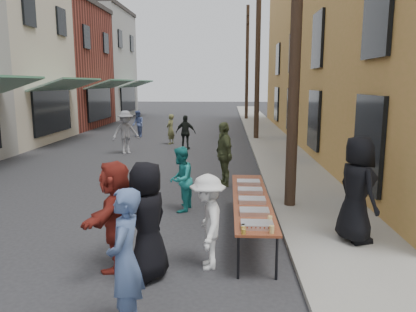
# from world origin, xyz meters

# --- Properties ---
(ground) EXTENTS (120.00, 120.00, 0.00)m
(ground) POSITION_xyz_m (0.00, 0.00, 0.00)
(ground) COLOR #28282B
(ground) RESTS_ON ground
(sidewalk) EXTENTS (2.20, 60.00, 0.10)m
(sidewalk) POSITION_xyz_m (5.00, 15.00, 0.05)
(sidewalk) COLOR gray
(sidewalk) RESTS_ON ground
(building_ochre) EXTENTS (10.00, 28.00, 10.00)m
(building_ochre) POSITION_xyz_m (11.10, 14.00, 5.00)
(building_ochre) COLOR #B78E41
(building_ochre) RESTS_ON ground
(utility_pole_near) EXTENTS (0.26, 0.26, 9.00)m
(utility_pole_near) POSITION_xyz_m (4.30, 3.00, 4.50)
(utility_pole_near) COLOR #2D2116
(utility_pole_near) RESTS_ON ground
(utility_pole_mid) EXTENTS (0.26, 0.26, 9.00)m
(utility_pole_mid) POSITION_xyz_m (4.30, 15.00, 4.50)
(utility_pole_mid) COLOR #2D2116
(utility_pole_mid) RESTS_ON ground
(utility_pole_far) EXTENTS (0.26, 0.26, 9.00)m
(utility_pole_far) POSITION_xyz_m (4.30, 27.00, 4.50)
(utility_pole_far) COLOR #2D2116
(utility_pole_far) RESTS_ON ground
(serving_table) EXTENTS (0.70, 4.00, 0.75)m
(serving_table) POSITION_xyz_m (3.27, 1.27, 0.71)
(serving_table) COLOR #602E16
(serving_table) RESTS_ON ground
(catering_tray_sausage) EXTENTS (0.50, 0.33, 0.08)m
(catering_tray_sausage) POSITION_xyz_m (3.27, -0.38, 0.79)
(catering_tray_sausage) COLOR maroon
(catering_tray_sausage) RESTS_ON serving_table
(catering_tray_foil_b) EXTENTS (0.50, 0.33, 0.08)m
(catering_tray_foil_b) POSITION_xyz_m (3.27, 0.27, 0.79)
(catering_tray_foil_b) COLOR #B2B2B7
(catering_tray_foil_b) RESTS_ON serving_table
(catering_tray_buns) EXTENTS (0.50, 0.33, 0.08)m
(catering_tray_buns) POSITION_xyz_m (3.27, 0.97, 0.79)
(catering_tray_buns) COLOR tan
(catering_tray_buns) RESTS_ON serving_table
(catering_tray_foil_d) EXTENTS (0.50, 0.33, 0.08)m
(catering_tray_foil_d) POSITION_xyz_m (3.27, 1.67, 0.79)
(catering_tray_foil_d) COLOR #B2B2B7
(catering_tray_foil_d) RESTS_ON serving_table
(catering_tray_buns_end) EXTENTS (0.50, 0.33, 0.08)m
(catering_tray_buns_end) POSITION_xyz_m (3.27, 2.37, 0.79)
(catering_tray_buns_end) COLOR tan
(catering_tray_buns_end) RESTS_ON serving_table
(condiment_jar_a) EXTENTS (0.07, 0.07, 0.08)m
(condiment_jar_a) POSITION_xyz_m (3.05, -0.68, 0.79)
(condiment_jar_a) COLOR #A57F26
(condiment_jar_a) RESTS_ON serving_table
(condiment_jar_b) EXTENTS (0.07, 0.07, 0.08)m
(condiment_jar_b) POSITION_xyz_m (3.05, -0.58, 0.79)
(condiment_jar_b) COLOR #A57F26
(condiment_jar_b) RESTS_ON serving_table
(condiment_jar_c) EXTENTS (0.07, 0.07, 0.08)m
(condiment_jar_c) POSITION_xyz_m (3.05, -0.48, 0.79)
(condiment_jar_c) COLOR #A57F26
(condiment_jar_c) RESTS_ON serving_table
(cup_stack) EXTENTS (0.08, 0.08, 0.12)m
(cup_stack) POSITION_xyz_m (3.47, -0.63, 0.81)
(cup_stack) COLOR tan
(cup_stack) RESTS_ON serving_table
(guest_front_a) EXTENTS (0.90, 1.05, 1.82)m
(guest_front_a) POSITION_xyz_m (1.60, -0.63, 0.91)
(guest_front_a) COLOR black
(guest_front_a) RESTS_ON ground
(guest_front_b) EXTENTS (0.43, 0.65, 1.77)m
(guest_front_b) POSITION_xyz_m (1.60, -1.95, 0.88)
(guest_front_b) COLOR #4B6191
(guest_front_b) RESTS_ON ground
(guest_front_c) EXTENTS (0.68, 0.82, 1.52)m
(guest_front_c) POSITION_xyz_m (1.72, 2.70, 0.76)
(guest_front_c) COLOR teal
(guest_front_c) RESTS_ON ground
(guest_front_d) EXTENTS (0.66, 1.05, 1.54)m
(guest_front_d) POSITION_xyz_m (2.50, -0.22, 0.77)
(guest_front_d) COLOR white
(guest_front_d) RESTS_ON ground
(guest_front_e) EXTENTS (0.81, 1.19, 1.87)m
(guest_front_e) POSITION_xyz_m (2.69, 5.15, 0.93)
(guest_front_e) COLOR #4E5833
(guest_front_e) RESTS_ON ground
(guest_queue_back) EXTENTS (0.61, 1.67, 1.77)m
(guest_queue_back) POSITION_xyz_m (1.02, -0.27, 0.88)
(guest_queue_back) COLOR maroon
(guest_queue_back) RESTS_ON ground
(server) EXTENTS (0.87, 1.09, 1.95)m
(server) POSITION_xyz_m (5.15, 0.80, 1.07)
(server) COLOR black
(server) RESTS_ON sidewalk
(passerby_left) EXTENTS (1.36, 1.21, 1.83)m
(passerby_left) POSITION_xyz_m (-1.51, 10.43, 0.91)
(passerby_left) COLOR gray
(passerby_left) RESTS_ON ground
(passerby_mid) EXTENTS (0.95, 0.51, 1.55)m
(passerby_mid) POSITION_xyz_m (0.91, 11.62, 0.78)
(passerby_mid) COLOR black
(passerby_mid) RESTS_ON ground
(passerby_right) EXTENTS (0.51, 0.62, 1.47)m
(passerby_right) POSITION_xyz_m (-0.00, 13.25, 0.74)
(passerby_right) COLOR #63663B
(passerby_right) RESTS_ON ground
(passerby_far) EXTENTS (0.87, 0.91, 1.48)m
(passerby_far) POSITION_xyz_m (-2.18, 15.79, 0.74)
(passerby_far) COLOR #566AA7
(passerby_far) RESTS_ON ground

